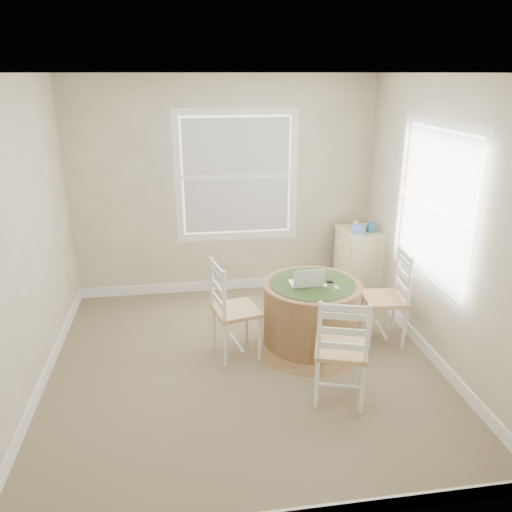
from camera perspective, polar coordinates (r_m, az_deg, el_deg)
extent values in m
cube|color=#8A7857|center=(4.83, -1.35, -12.50)|extent=(3.60, 3.60, 0.02)
cube|color=white|center=(4.06, -1.67, 20.34)|extent=(3.60, 3.60, 0.02)
cube|color=beige|center=(6.01, -3.67, 7.68)|extent=(3.60, 0.02, 2.60)
cube|color=beige|center=(2.62, 3.52, -9.59)|extent=(3.60, 0.02, 2.60)
cube|color=beige|center=(4.44, -25.37, 1.16)|extent=(0.02, 3.60, 2.60)
cube|color=beige|center=(4.82, 20.40, 3.29)|extent=(0.02, 3.60, 2.60)
cube|color=white|center=(6.37, -3.40, -3.30)|extent=(3.60, 0.02, 0.12)
cube|color=white|center=(4.94, -22.96, -12.54)|extent=(0.02, 3.60, 0.12)
cube|color=white|center=(5.29, 18.56, -9.67)|extent=(0.02, 3.60, 0.12)
cylinder|color=#936641|center=(4.99, 6.33, -6.43)|extent=(0.94, 0.94, 0.61)
cone|color=#936641|center=(5.15, 6.19, -9.80)|extent=(1.14, 1.14, 0.07)
cylinder|color=#936641|center=(4.87, 6.47, -3.32)|extent=(0.96, 0.96, 0.03)
cylinder|color=#2E431D|center=(4.86, 6.47, -3.15)|extent=(0.83, 0.83, 0.01)
cone|color=#2E431D|center=(4.88, 6.45, -3.75)|extent=(0.92, 0.92, 0.10)
cube|color=white|center=(4.84, 5.68, -3.16)|extent=(0.30, 0.21, 0.02)
cube|color=silver|center=(4.84, 5.69, -3.05)|extent=(0.25, 0.12, 0.00)
cube|color=black|center=(4.69, 6.14, -2.60)|extent=(0.30, 0.06, 0.19)
ellipsoid|color=white|center=(4.82, 7.80, -3.32)|extent=(0.07, 0.09, 0.03)
cube|color=#B7BABF|center=(4.79, 9.17, -3.60)|extent=(0.06, 0.10, 0.02)
cube|color=black|center=(4.90, 8.42, -2.98)|extent=(0.07, 0.06, 0.02)
cube|color=beige|center=(6.25, 11.63, -0.84)|extent=(0.46, 0.61, 0.80)
cube|color=beige|center=(6.11, 11.90, 2.75)|extent=(0.49, 0.64, 0.02)
cube|color=beige|center=(6.25, 9.51, -3.06)|extent=(0.04, 0.50, 0.17)
cube|color=beige|center=(6.16, 9.64, -0.96)|extent=(0.04, 0.50, 0.17)
cube|color=beige|center=(6.08, 9.77, 1.10)|extent=(0.04, 0.50, 0.17)
cube|color=#628CE0|center=(5.98, 11.59, 2.99)|extent=(0.13, 0.13, 0.10)
cube|color=#CDD149|center=(6.17, 12.07, 3.29)|extent=(0.16, 0.11, 0.06)
cube|color=teal|center=(6.05, 13.10, 3.18)|extent=(0.08, 0.08, 0.12)
cylinder|color=beige|center=(6.19, 11.32, 3.56)|extent=(0.07, 0.07, 0.09)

